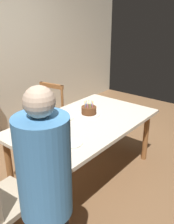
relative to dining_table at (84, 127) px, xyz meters
The scene contains 9 objects.
ground 0.65m from the dining_table, ahead, with size 6.40×6.40×0.00m, color brown.
dining_table is the anchor object (origin of this frame).
birthday_cake 0.24m from the dining_table, 24.00° to the left, with size 0.28×0.28×0.17m.
plate_near_celebrant 0.55m from the dining_table, 154.13° to the right, with size 0.22×0.22×0.01m, color silver.
plate_far_side 0.26m from the dining_table, 110.55° to the left, with size 0.22×0.22×0.01m, color silver.
fork_near_celebrant 0.69m from the dining_table, 160.96° to the right, with size 0.18×0.02×0.01m, color silver.
fork_far_side 0.35m from the dining_table, 137.18° to the left, with size 0.18×0.02×0.01m, color silver.
chair_spindle_back 0.88m from the dining_table, 79.46° to the left, with size 0.51×0.51×0.95m.
person_celebrant 1.48m from the dining_table, 149.69° to the right, with size 0.32×0.32×1.57m.
Camera 1 is at (-2.07, -1.71, 1.94)m, focal length 40.64 mm.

